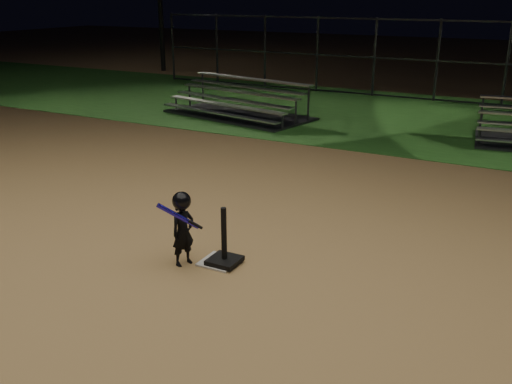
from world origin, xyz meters
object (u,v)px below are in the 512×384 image
object	(u,v)px
child_batter	(183,226)
bleacher_left	(238,109)
batting_tee	(224,253)
home_plate	(219,262)

from	to	relation	value
child_batter	bleacher_left	xyz separation A→B (m)	(-3.92, 8.28, -0.31)
batting_tee	home_plate	bearing A→B (deg)	173.31
home_plate	child_batter	xyz separation A→B (m)	(-0.38, -0.24, 0.51)
batting_tee	bleacher_left	size ratio (longest dim) A/B	0.17
batting_tee	bleacher_left	bearing A→B (deg)	118.53
home_plate	batting_tee	bearing A→B (deg)	-6.69
child_batter	batting_tee	bearing A→B (deg)	-42.02
home_plate	bleacher_left	distance (m)	9.11
child_batter	bleacher_left	bearing A→B (deg)	46.46
bleacher_left	child_batter	bearing A→B (deg)	-52.88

